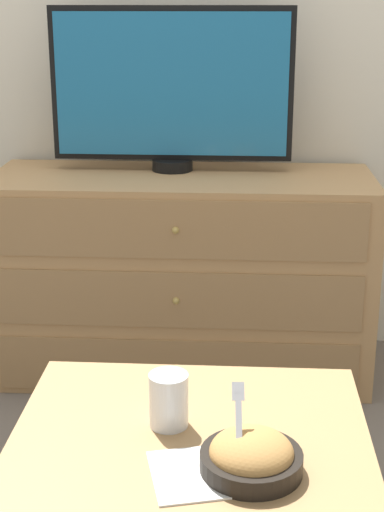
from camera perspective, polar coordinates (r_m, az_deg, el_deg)
The scene contains 8 objects.
ground_plane at distance 3.29m, azimuth -1.49°, elevation -5.80°, with size 12.00×12.00×0.00m, color #70665B.
wall_back at distance 3.03m, azimuth -1.66°, elevation 17.46°, with size 12.00×0.05×2.60m.
dresser at distance 2.89m, azimuth -0.76°, elevation -1.39°, with size 1.36×0.53×0.74m.
tv at distance 2.83m, azimuth -1.48°, elevation 12.15°, with size 0.86×0.15×0.57m.
coffee_table at distance 1.73m, azimuth -0.10°, elevation -14.81°, with size 0.75×0.63×0.48m.
takeout_bowl at distance 1.55m, azimuth 4.34°, elevation -14.33°, with size 0.20×0.20×0.16m.
drink_cup at distance 1.69m, azimuth -1.71°, elevation -10.65°, with size 0.08×0.08×0.12m.
napkin at distance 1.56m, azimuth 0.48°, elevation -15.52°, with size 0.22×0.22×0.00m.
Camera 1 is at (0.27, -2.99, 1.35)m, focal length 55.00 mm.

